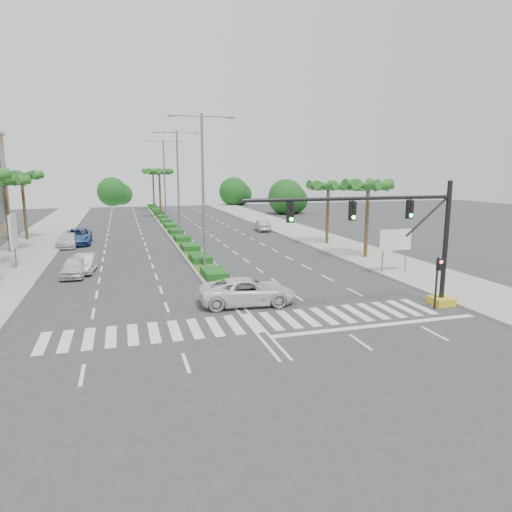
{
  "coord_description": "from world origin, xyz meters",
  "views": [
    {
      "loc": [
        -6.21,
        -21.63,
        7.79
      ],
      "look_at": [
        0.95,
        2.61,
        3.0
      ],
      "focal_mm": 32.0,
      "sensor_mm": 36.0,
      "label": 1
    }
  ],
  "objects": [
    {
      "name": "palm_right_far",
      "position": [
        14.5,
        22.0,
        5.91
      ],
      "size": [
        4.57,
        4.68,
        6.75
      ],
      "color": "brown",
      "rests_on": "ground"
    },
    {
      "name": "palm_left_far",
      "position": [
        -16.5,
        26.0,
        6.5
      ],
      "size": [
        4.57,
        4.68,
        7.35
      ],
      "color": "brown",
      "rests_on": "ground"
    },
    {
      "name": "pedestrian_signal",
      "position": [
        10.6,
        -0.68,
        2.04
      ],
      "size": [
        0.28,
        0.36,
        3.0
      ],
      "color": "black",
      "rests_on": "ground"
    },
    {
      "name": "streetlight_far",
      "position": [
        0.0,
        46.0,
        6.81
      ],
      "size": [
        5.1,
        0.25,
        12.0
      ],
      "color": "slate",
      "rests_on": "ground"
    },
    {
      "name": "footpath_right",
      "position": [
        15.2,
        20.0,
        0.07
      ],
      "size": [
        6.0,
        120.0,
        0.15
      ],
      "primitive_type": "cube",
      "color": "gray",
      "rests_on": "ground"
    },
    {
      "name": "median_grass",
      "position": [
        0.0,
        45.0,
        0.22
      ],
      "size": [
        1.8,
        75.0,
        0.04
      ],
      "primitive_type": "cube",
      "color": "#23551D",
      "rests_on": "median"
    },
    {
      "name": "palm_left_end",
      "position": [
        -16.5,
        34.0,
        6.88
      ],
      "size": [
        4.57,
        4.68,
        7.75
      ],
      "color": "brown",
      "rests_on": "ground"
    },
    {
      "name": "car_parked_b",
      "position": [
        -9.13,
        15.22,
        0.7
      ],
      "size": [
        1.91,
        4.36,
        1.39
      ],
      "primitive_type": "imported",
      "rotation": [
        0.0,
        0.0,
        -0.1
      ],
      "color": "silver",
      "rests_on": "ground"
    },
    {
      "name": "palm_median_a",
      "position": [
        0.0,
        55.0,
        7.17
      ],
      "size": [
        4.57,
        4.68,
        8.05
      ],
      "color": "brown",
      "rests_on": "ground"
    },
    {
      "name": "direction_sign",
      "position": [
        13.5,
        7.99,
        2.45
      ],
      "size": [
        2.7,
        0.11,
        3.4
      ],
      "color": "slate",
      "rests_on": "ground"
    },
    {
      "name": "median",
      "position": [
        0.0,
        45.0,
        0.1
      ],
      "size": [
        2.2,
        75.0,
        0.2
      ],
      "primitive_type": "cube",
      "color": "gray",
      "rests_on": "ground"
    },
    {
      "name": "streetlight_near",
      "position": [
        0.0,
        14.0,
        6.81
      ],
      "size": [
        5.1,
        0.25,
        12.0
      ],
      "color": "slate",
      "rests_on": "ground"
    },
    {
      "name": "car_right",
      "position": [
        11.2,
        34.4,
        0.69
      ],
      "size": [
        1.83,
        4.32,
        1.39
      ],
      "primitive_type": "imported",
      "rotation": [
        0.0,
        0.0,
        3.05
      ],
      "color": "#B7B7BC",
      "rests_on": "ground"
    },
    {
      "name": "ground",
      "position": [
        0.0,
        0.0,
        0.0
      ],
      "size": [
        160.0,
        160.0,
        0.0
      ],
      "primitive_type": "plane",
      "color": "#333335",
      "rests_on": "ground"
    },
    {
      "name": "signal_gantry",
      "position": [
        9.27,
        -0.0,
        3.46
      ],
      "size": [
        12.6,
        1.2,
        7.2
      ],
      "color": "gold",
      "rests_on": "ground"
    },
    {
      "name": "car_parked_a",
      "position": [
        -9.77,
        13.87,
        0.71
      ],
      "size": [
        1.99,
        4.3,
        1.43
      ],
      "primitive_type": "imported",
      "rotation": [
        0.0,
        0.0,
        -0.07
      ],
      "color": "silver",
      "rests_on": "ground"
    },
    {
      "name": "car_parked_d",
      "position": [
        -11.65,
        28.11,
        0.68
      ],
      "size": [
        2.12,
        4.75,
        1.35
      ],
      "primitive_type": "imported",
      "rotation": [
        0.0,
        0.0,
        -0.05
      ],
      "color": "silver",
      "rests_on": "ground"
    },
    {
      "name": "palm_median_b",
      "position": [
        0.0,
        70.0,
        7.17
      ],
      "size": [
        4.57,
        4.68,
        8.05
      ],
      "color": "brown",
      "rests_on": "ground"
    },
    {
      "name": "streetlight_mid",
      "position": [
        0.0,
        30.0,
        6.81
      ],
      "size": [
        5.1,
        0.25,
        12.0
      ],
      "color": "slate",
      "rests_on": "ground"
    },
    {
      "name": "footpath_left",
      "position": [
        -15.2,
        20.0,
        0.07
      ],
      "size": [
        6.0,
        120.0,
        0.15
      ],
      "primitive_type": "cube",
      "color": "gray",
      "rests_on": "ground"
    },
    {
      "name": "billboard_far",
      "position": [
        -14.5,
        18.0,
        2.96
      ],
      "size": [
        0.18,
        2.1,
        4.35
      ],
      "color": "slate",
      "rests_on": "ground"
    },
    {
      "name": "car_crossing",
      "position": [
        0.63,
        3.31,
        0.78
      ],
      "size": [
        5.83,
        3.06,
        1.57
      ],
      "primitive_type": "imported",
      "rotation": [
        0.0,
        0.0,
        1.49
      ],
      "color": "white",
      "rests_on": "ground"
    },
    {
      "name": "palm_right_near",
      "position": [
        14.5,
        14.0,
        6.2
      ],
      "size": [
        4.57,
        4.68,
        7.05
      ],
      "color": "brown",
      "rests_on": "ground"
    },
    {
      "name": "car_parked_c",
      "position": [
        -10.81,
        29.76,
        0.81
      ],
      "size": [
        2.77,
        5.87,
        1.62
      ],
      "primitive_type": "imported",
      "rotation": [
        0.0,
        0.0,
        0.01
      ],
      "color": "#2E508D",
      "rests_on": "ground"
    }
  ]
}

